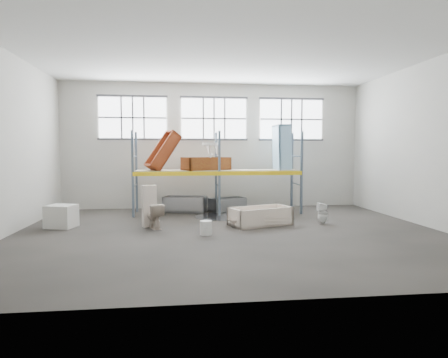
{
  "coord_description": "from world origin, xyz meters",
  "views": [
    {
      "loc": [
        -1.42,
        -10.53,
        2.25
      ],
      "look_at": [
        0.0,
        1.5,
        1.4
      ],
      "focal_mm": 30.73,
      "sensor_mm": 36.0,
      "label": 1
    }
  ],
  "objects": [
    {
      "name": "steel_tub_right",
      "position": [
        0.43,
        3.97,
        0.25
      ],
      "size": [
        1.51,
        1.14,
        0.5
      ],
      "primitive_type": null,
      "rotation": [
        0.0,
        0.0,
        0.42
      ],
      "color": "#9B9FA3",
      "rests_on": "floor"
    },
    {
      "name": "toilet_white",
      "position": [
        3.05,
        0.92,
        0.34
      ],
      "size": [
        0.33,
        0.33,
        0.68
      ],
      "primitive_type": "imported",
      "rotation": [
        0.0,
        0.0,
        -1.64
      ],
      "color": "white",
      "rests_on": "floor"
    },
    {
      "name": "carton_near",
      "position": [
        -4.93,
        1.32,
        0.34
      ],
      "size": [
        0.93,
        0.85,
        0.67
      ],
      "primitive_type": "cube",
      "rotation": [
        0.0,
        0.0,
        -0.26
      ],
      "color": "silver",
      "rests_on": "floor"
    },
    {
      "name": "bathtub_beige",
      "position": [
        1.07,
        0.98,
        0.28
      ],
      "size": [
        2.08,
        1.5,
        0.55
      ],
      "primitive_type": null,
      "rotation": [
        0.0,
        0.0,
        0.36
      ],
      "color": "beige",
      "rests_on": "floor"
    },
    {
      "name": "window_left",
      "position": [
        -3.2,
        4.94,
        3.6
      ],
      "size": [
        2.6,
        0.04,
        1.6
      ],
      "primitive_type": "cube",
      "color": "white",
      "rests_on": "wall_back"
    },
    {
      "name": "rack_beam_front",
      "position": [
        0.0,
        2.9,
        1.5
      ],
      "size": [
        6.0,
        0.1,
        0.14
      ],
      "primitive_type": "cube",
      "color": "yellow",
      "rests_on": "floor"
    },
    {
      "name": "carton_far",
      "position": [
        -5.13,
        2.43,
        0.24
      ],
      "size": [
        0.71,
        0.71,
        0.48
      ],
      "primitive_type": "cube",
      "rotation": [
        0.0,
        0.0,
        -0.27
      ],
      "color": "silver",
      "rests_on": "floor"
    },
    {
      "name": "wet_patch",
      "position": [
        0.0,
        2.7,
        0.0
      ],
      "size": [
        1.8,
        1.8,
        0.0
      ],
      "primitive_type": "cylinder",
      "color": "black",
      "rests_on": "floor"
    },
    {
      "name": "cistern_spare",
      "position": [
        1.08,
        0.65,
        0.28
      ],
      "size": [
        0.45,
        0.29,
        0.39
      ],
      "primitive_type": "cube",
      "rotation": [
        0.0,
        0.0,
        0.25
      ],
      "color": "beige",
      "rests_on": "bathtub_beige"
    },
    {
      "name": "window_mid",
      "position": [
        0.0,
        4.94,
        3.6
      ],
      "size": [
        2.6,
        0.04,
        1.6
      ],
      "primitive_type": "cube",
      "color": "white",
      "rests_on": "wall_back"
    },
    {
      "name": "rack_upright_lb",
      "position": [
        -3.0,
        4.1,
        1.5
      ],
      "size": [
        0.08,
        0.08,
        3.0
      ],
      "primitive_type": "cube",
      "color": "slate",
      "rests_on": "floor"
    },
    {
      "name": "rust_tub_tilted",
      "position": [
        -1.99,
        3.47,
        2.29
      ],
      "size": [
        1.42,
        1.14,
        1.5
      ],
      "primitive_type": null,
      "rotation": [
        0.0,
        -0.96,
        0.4
      ],
      "color": "maroon",
      "rests_on": "shelf_deck"
    },
    {
      "name": "wall_right",
      "position": [
        6.05,
        0.0,
        2.5
      ],
      "size": [
        0.1,
        10.0,
        5.0
      ],
      "primitive_type": "cube",
      "color": "#B9B6AB",
      "rests_on": "ground"
    },
    {
      "name": "shelf_deck",
      "position": [
        0.0,
        3.5,
        1.58
      ],
      "size": [
        5.9,
        1.1,
        0.03
      ],
      "primitive_type": "cube",
      "color": "gray",
      "rests_on": "floor"
    },
    {
      "name": "rack_upright_mb",
      "position": [
        0.0,
        4.1,
        1.5
      ],
      "size": [
        0.08,
        0.08,
        3.0
      ],
      "primitive_type": "cube",
      "color": "slate",
      "rests_on": "floor"
    },
    {
      "name": "rack_upright_la",
      "position": [
        -3.0,
        2.9,
        1.5
      ],
      "size": [
        0.08,
        0.08,
        3.0
      ],
      "primitive_type": "cube",
      "color": "slate",
      "rests_on": "floor"
    },
    {
      "name": "rack_upright_ra",
      "position": [
        3.0,
        2.9,
        1.5
      ],
      "size": [
        0.08,
        0.08,
        3.0
      ],
      "primitive_type": "cube",
      "color": "slate",
      "rests_on": "floor"
    },
    {
      "name": "toilet_beige",
      "position": [
        -2.15,
        0.84,
        0.37
      ],
      "size": [
        0.66,
        0.83,
        0.74
      ],
      "primitive_type": "imported",
      "rotation": [
        0.0,
        0.0,
        3.52
      ],
      "color": "beige",
      "rests_on": "floor"
    },
    {
      "name": "rust_tub_flat",
      "position": [
        -0.42,
        3.62,
        1.82
      ],
      "size": [
        1.89,
        1.43,
        0.48
      ],
      "primitive_type": null,
      "rotation": [
        0.0,
        0.0,
        0.42
      ],
      "color": "brown",
      "rests_on": "shelf_deck"
    },
    {
      "name": "sink_in_tub",
      "position": [
        0.26,
        0.69,
        0.16
      ],
      "size": [
        0.52,
        0.52,
        0.16
      ],
      "primitive_type": "imported",
      "rotation": [
        0.0,
        0.0,
        -0.12
      ],
      "color": "#C5B0A1",
      "rests_on": "bathtub_beige"
    },
    {
      "name": "wall_back",
      "position": [
        0.0,
        5.05,
        2.5
      ],
      "size": [
        12.0,
        0.1,
        5.0
      ],
      "primitive_type": "cube",
      "color": "beige",
      "rests_on": "ground"
    },
    {
      "name": "wall_front",
      "position": [
        0.0,
        -5.05,
        2.5
      ],
      "size": [
        12.0,
        0.1,
        5.0
      ],
      "primitive_type": "cube",
      "color": "#A4A299",
      "rests_on": "ground"
    },
    {
      "name": "rack_beam_back",
      "position": [
        0.0,
        4.1,
        1.5
      ],
      "size": [
        6.0,
        0.1,
        0.14
      ],
      "primitive_type": "cube",
      "color": "yellow",
      "rests_on": "floor"
    },
    {
      "name": "rack_upright_rb",
      "position": [
        3.0,
        4.1,
        1.5
      ],
      "size": [
        0.08,
        0.08,
        3.0
      ],
      "primitive_type": "cube",
      "color": "slate",
      "rests_on": "floor"
    },
    {
      "name": "floor",
      "position": [
        0.0,
        0.0,
        -0.05
      ],
      "size": [
        12.0,
        10.0,
        0.1
      ],
      "primitive_type": "cube",
      "color": "#443F39",
      "rests_on": "ground"
    },
    {
      "name": "ceiling",
      "position": [
        0.0,
        0.0,
        5.05
      ],
      "size": [
        12.0,
        10.0,
        0.1
      ],
      "primitive_type": "cube",
      "color": "silver",
      "rests_on": "ground"
    },
    {
      "name": "sink_on_shelf",
      "position": [
        -0.29,
        3.21,
        2.09
      ],
      "size": [
        0.75,
        0.67,
        0.54
      ],
      "primitive_type": "imported",
      "rotation": [
        0.0,
        0.0,
        -0.4
      ],
      "color": "white",
      "rests_on": "rust_tub_flat"
    },
    {
      "name": "cistern_tall",
      "position": [
        -2.32,
        1.14,
        0.63
      ],
      "size": [
        0.46,
        0.37,
        1.25
      ],
      "primitive_type": "cube",
      "rotation": [
        0.0,
        0.0,
        0.3
      ],
      "color": "beige",
      "rests_on": "floor"
    },
    {
      "name": "steel_tub_left",
      "position": [
        -1.19,
        3.94,
        0.29
      ],
      "size": [
        1.72,
        1.13,
        0.58
      ],
      "primitive_type": null,
      "rotation": [
        0.0,
        0.0,
        -0.27
      ],
      "color": "#A3A5AA",
      "rests_on": "floor"
    },
    {
      "name": "window_right",
      "position": [
        3.2,
        4.94,
        3.6
      ],
      "size": [
        2.6,
        0.04,
        1.6
      ],
      "primitive_type": "cube",
      "color": "white",
      "rests_on": "wall_back"
    },
    {
      "name": "bucket",
      "position": [
        -0.7,
        -0.22,
        0.19
      ],
      "size": [
        0.39,
        0.39,
        0.38
      ],
      "primitive_type": "cylinder",
      "rotation": [
        0.0,
        0.0,
        -0.21
      ],
      "color": "silver",
      "rests_on": "floor"
    },
    {
      "name": "blue_tub_upright",
      "position": [
        2.46,
        3.65,
        2.4
      ],
      "size": [
        0.61,
        0.86,
        1.78
      ],
      "primitive_type": null,
      "rotation": [
        0.0,
        1.54,
        0.06
      ],
      "color": "#8CBCE1",
      "rests_on": "shelf_deck"
    },
    {
      "name": "rack_upright_ma",
      "position": [
        0.0,
        2.9,
        1.5
      ],
      "size": [
        0.08,
        0.08,
        3.0
      ],
      "primitive_type": "cube",
      "color": "slate",
      "rests_on": "floor"
    }
  ]
}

